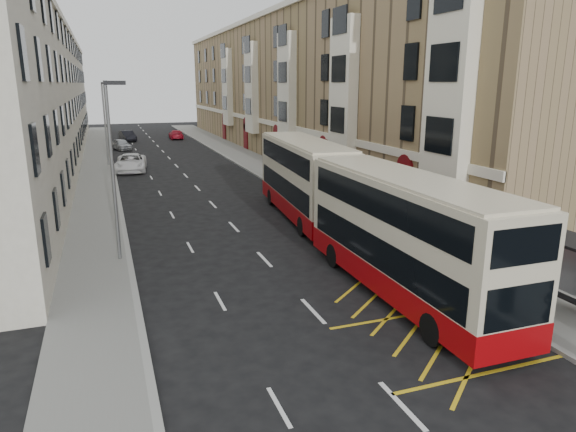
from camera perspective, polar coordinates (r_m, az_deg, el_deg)
name	(u,v)px	position (r m, az deg, el deg)	size (l,w,h in m)	color
ground	(365,366)	(15.80, 8.54, -16.18)	(200.00, 200.00, 0.00)	black
pavement_right	(284,177)	(45.08, -0.40, 4.37)	(4.00, 120.00, 0.15)	slate
pavement_left	(97,189)	(42.64, -20.49, 2.85)	(3.00, 120.00, 0.15)	slate
kerb_right	(263,178)	(44.47, -2.84, 4.21)	(0.25, 120.00, 0.15)	gray
kerb_left	(117,187)	(42.64, -18.48, 3.02)	(0.25, 120.00, 0.15)	gray
road_markings	(170,159)	(57.83, -12.97, 6.19)	(10.00, 110.00, 0.01)	silver
terrace_right	(297,88)	(61.17, 0.95, 14.05)	(10.75, 79.00, 15.25)	#907553
terrace_left	(27,99)	(57.80, -27.00, 11.49)	(9.18, 79.00, 13.25)	silver
guard_railing	(432,255)	(22.99, 15.70, -4.21)	(0.06, 6.56, 1.01)	red
street_lamp_near	(113,162)	(24.12, -18.87, 5.67)	(0.93, 0.18, 8.00)	slate
street_lamp_far	(105,119)	(53.99, -19.64, 10.10)	(0.93, 0.18, 8.00)	slate
double_decker_front	(405,236)	(20.00, 12.89, -2.19)	(2.81, 11.85, 4.72)	beige
double_decker_rear	(305,179)	(31.15, 1.85, 4.15)	(3.77, 12.10, 4.75)	beige
pedestrian_far	(485,267)	(21.84, 21.08, -5.35)	(0.96, 0.40, 1.63)	black
white_van	(131,163)	(50.55, -17.07, 5.68)	(2.69, 5.83, 1.62)	silver
car_silver	(121,145)	(67.29, -18.04, 7.56)	(1.63, 4.05, 1.38)	#979A9E
car_dark	(127,136)	(77.31, -17.41, 8.48)	(1.60, 4.58, 1.51)	black
car_red	(176,134)	(78.85, -12.34, 8.84)	(1.86, 4.58, 1.33)	#A00D1D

